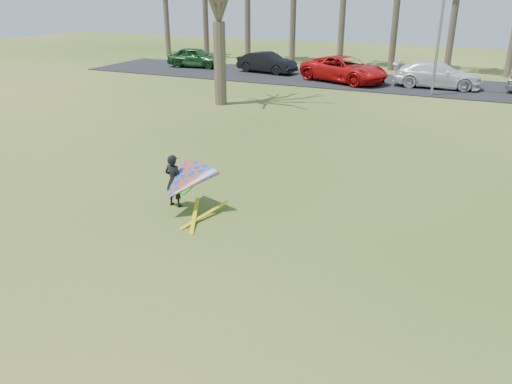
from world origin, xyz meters
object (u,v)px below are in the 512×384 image
at_px(car_2, 344,69).
at_px(car_3, 437,75).
at_px(kite_flyer, 182,183).
at_px(car_1, 267,62).
at_px(streetlight, 445,14).
at_px(car_0, 196,57).

distance_m(car_2, car_3, 5.77).
relative_size(car_3, kite_flyer, 2.20).
distance_m(car_1, car_3, 11.91).
xyz_separation_m(streetlight, car_0, (-18.16, 3.81, -3.66)).
distance_m(streetlight, car_1, 13.10).
bearing_deg(kite_flyer, streetlight, 77.03).
distance_m(car_1, kite_flyer, 24.43).
xyz_separation_m(streetlight, kite_flyer, (-4.53, -19.67, -3.62)).
relative_size(car_1, car_3, 0.84).
distance_m(streetlight, car_2, 7.26).
bearing_deg(car_2, streetlight, -88.97).
height_order(car_2, car_3, car_2).
height_order(car_3, kite_flyer, kite_flyer).
height_order(car_1, car_2, car_2).
height_order(streetlight, car_1, streetlight).
bearing_deg(car_2, car_0, 103.10).
distance_m(streetlight, kite_flyer, 20.51).
xyz_separation_m(car_0, car_2, (12.22, -1.67, 0.06)).
xyz_separation_m(car_0, car_3, (17.97, -1.24, 0.01)).
height_order(streetlight, car_2, streetlight).
bearing_deg(car_3, car_2, 93.19).
xyz_separation_m(car_1, kite_flyer, (7.52, -23.24, 0.06)).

